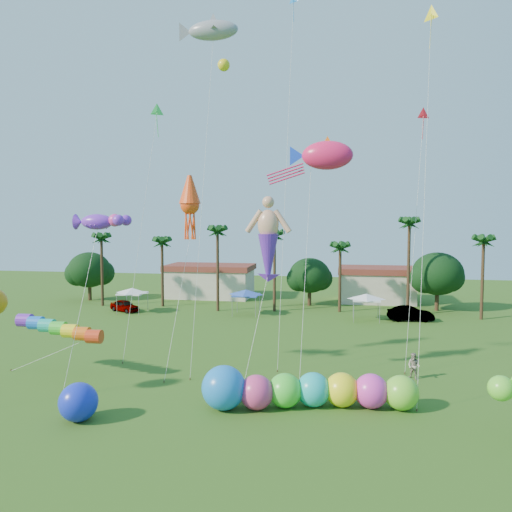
% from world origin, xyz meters
% --- Properties ---
extents(ground, '(160.00, 160.00, 0.00)m').
position_xyz_m(ground, '(0.00, 0.00, 0.00)').
color(ground, '#285116').
rests_on(ground, ground).
extents(tree_line, '(69.46, 8.91, 11.00)m').
position_xyz_m(tree_line, '(3.57, 44.00, 4.28)').
color(tree_line, '#3A2819').
rests_on(tree_line, ground).
extents(buildings_row, '(35.00, 7.00, 4.00)m').
position_xyz_m(buildings_row, '(-3.09, 50.00, 2.00)').
color(buildings_row, beige).
rests_on(buildings_row, ground).
extents(tent_row, '(31.00, 4.00, 0.60)m').
position_xyz_m(tent_row, '(-6.00, 36.33, 2.75)').
color(tent_row, white).
rests_on(tent_row, ground).
extents(car_a, '(4.52, 3.47, 1.44)m').
position_xyz_m(car_a, '(-21.28, 36.53, 0.72)').
color(car_a, '#4C4C54').
rests_on(car_a, ground).
extents(car_b, '(5.13, 2.17, 1.65)m').
position_xyz_m(car_b, '(12.91, 36.66, 0.82)').
color(car_b, '#4C4C54').
rests_on(car_b, ground).
extents(spectator_b, '(1.15, 1.10, 1.87)m').
position_xyz_m(spectator_b, '(10.45, 15.17, 0.94)').
color(spectator_b, '#9F9284').
rests_on(spectator_b, ground).
extents(caterpillar_inflatable, '(12.97, 4.35, 2.64)m').
position_xyz_m(caterpillar_inflatable, '(3.06, 8.28, 1.11)').
color(caterpillar_inflatable, '#DE3A80').
rests_on(caterpillar_inflatable, ground).
extents(blue_ball, '(2.17, 2.17, 2.17)m').
position_xyz_m(blue_ball, '(-9.07, 4.17, 1.08)').
color(blue_ball, '#172AD3').
rests_on(blue_ball, ground).
extents(rainbow_tube, '(9.13, 1.96, 3.61)m').
position_xyz_m(rainbow_tube, '(-13.54, 11.06, 3.11)').
color(rainbow_tube, red).
rests_on(rainbow_tube, ground).
extents(green_worm, '(9.68, 3.27, 3.61)m').
position_xyz_m(green_worm, '(13.30, 5.23, 2.85)').
color(green_worm, '#64DE31').
rests_on(green_worm, ground).
extents(merman_kite, '(2.71, 4.53, 12.42)m').
position_xyz_m(merman_kite, '(0.22, 13.66, 9.52)').
color(merman_kite, tan).
rests_on(merman_kite, ground).
extents(fish_kite, '(5.51, 5.51, 16.92)m').
position_xyz_m(fish_kite, '(4.24, 14.68, 15.79)').
color(fish_kite, '#F51B58').
rests_on(fish_kite, ground).
extents(shark_kite, '(5.59, 7.44, 27.14)m').
position_xyz_m(shark_kite, '(-4.88, 18.19, 26.17)').
color(shark_kite, gray).
rests_on(shark_kite, ground).
extents(squid_kite, '(2.03, 5.29, 14.77)m').
position_xyz_m(squid_kite, '(-6.08, 15.54, 12.43)').
color(squid_kite, '#FF4714').
rests_on(squid_kite, ground).
extents(lobster_kite, '(4.48, 5.80, 11.94)m').
position_xyz_m(lobster_kite, '(-11.63, 11.63, 11.15)').
color(lobster_kite, purple).
rests_on(lobster_kite, ground).
extents(delta_kite_red, '(2.01, 3.93, 19.99)m').
position_xyz_m(delta_kite_red, '(11.35, 19.79, 19.00)').
color(delta_kite_red, red).
rests_on(delta_kite_red, ground).
extents(delta_kite_yellow, '(1.30, 3.59, 24.46)m').
position_xyz_m(delta_kite_yellow, '(10.55, 11.95, 23.36)').
color(delta_kite_yellow, yellow).
rests_on(delta_kite_yellow, ground).
extents(delta_kite_green, '(2.44, 3.96, 20.87)m').
position_xyz_m(delta_kite_green, '(-9.83, 18.61, 19.91)').
color(delta_kite_green, '#36E65A').
rests_on(delta_kite_green, ground).
extents(delta_kite_blue, '(1.10, 5.30, 29.43)m').
position_xyz_m(delta_kite_blue, '(1.24, 19.91, 27.81)').
color(delta_kite_blue, blue).
rests_on(delta_kite_blue, ground).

